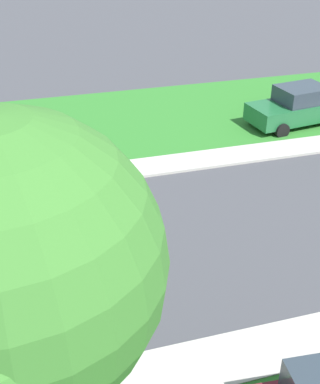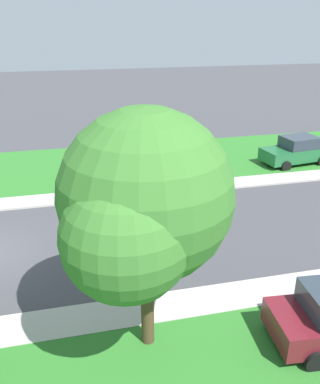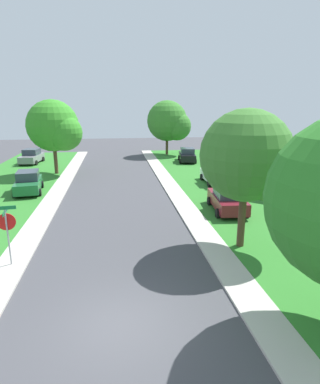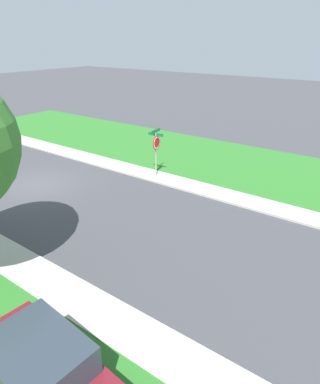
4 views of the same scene
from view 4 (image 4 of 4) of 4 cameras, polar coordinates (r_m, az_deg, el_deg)
ground_plane at (r=19.46m, az=-20.26°, el=1.13°), size 120.00×120.00×0.00m
sidewalk_east at (r=9.33m, az=1.77°, el=-25.89°), size 1.40×56.00×0.10m
sidewalk_west at (r=16.40m, az=20.55°, el=-3.14°), size 1.40×56.00×0.10m
lawn_west at (r=20.64m, az=24.31°, el=1.89°), size 8.00×56.00×0.08m
stop_sign_far_corner at (r=18.61m, az=-0.64°, el=7.86°), size 0.92×0.92×2.77m
car_maroon_driveway_right at (r=8.27m, az=-18.87°, el=-27.65°), size 2.31×4.44×1.76m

